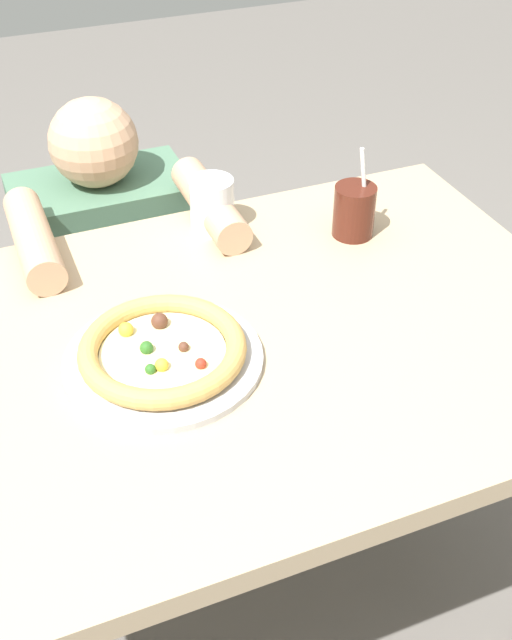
{
  "coord_description": "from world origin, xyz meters",
  "views": [
    {
      "loc": [
        -0.31,
        -0.91,
        1.55
      ],
      "look_at": [
        0.06,
        -0.01,
        0.78
      ],
      "focal_mm": 43.99,
      "sensor_mm": 36.0,
      "label": 1
    }
  ],
  "objects_px": {
    "pizza_near": "(163,352)",
    "water_cup_clear": "(212,204)",
    "drink_cup_colored": "(354,211)",
    "diner_seated": "(117,307)"
  },
  "relations": [
    {
      "from": "water_cup_clear",
      "to": "drink_cup_colored",
      "type": "bearing_deg",
      "value": -26.34
    },
    {
      "from": "pizza_near",
      "to": "water_cup_clear",
      "type": "height_order",
      "value": "water_cup_clear"
    },
    {
      "from": "water_cup_clear",
      "to": "diner_seated",
      "type": "bearing_deg",
      "value": 122.54
    },
    {
      "from": "pizza_near",
      "to": "water_cup_clear",
      "type": "relative_size",
      "value": 2.96
    },
    {
      "from": "pizza_near",
      "to": "drink_cup_colored",
      "type": "bearing_deg",
      "value": 26.72
    },
    {
      "from": "drink_cup_colored",
      "to": "diner_seated",
      "type": "height_order",
      "value": "diner_seated"
    },
    {
      "from": "drink_cup_colored",
      "to": "water_cup_clear",
      "type": "height_order",
      "value": "drink_cup_colored"
    },
    {
      "from": "pizza_near",
      "to": "water_cup_clear",
      "type": "bearing_deg",
      "value": 59.38
    },
    {
      "from": "drink_cup_colored",
      "to": "water_cup_clear",
      "type": "relative_size",
      "value": 1.7
    },
    {
      "from": "water_cup_clear",
      "to": "pizza_near",
      "type": "bearing_deg",
      "value": -120.62
    }
  ]
}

